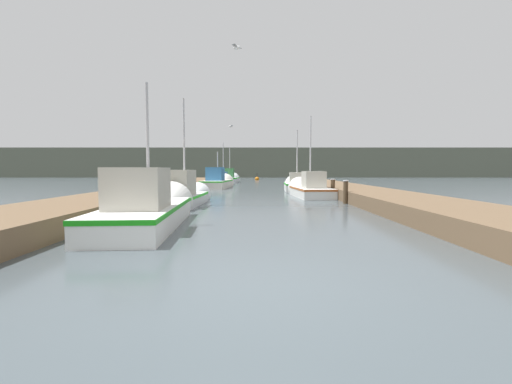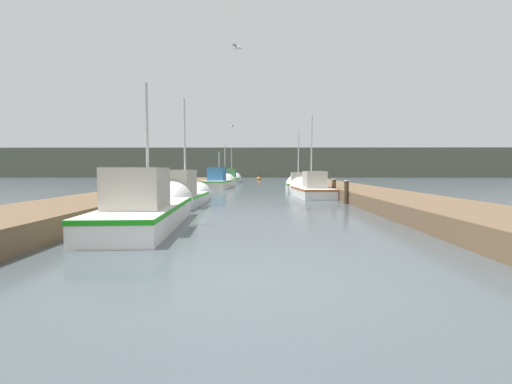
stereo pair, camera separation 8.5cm
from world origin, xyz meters
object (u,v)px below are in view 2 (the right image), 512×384
at_px(fishing_boat_6, 232,179).
at_px(seagull_lead, 232,126).
at_px(fishing_boat_2, 309,189).
at_px(fishing_boat_5, 225,181).
at_px(mooring_piling_1, 334,189).
at_px(fishing_boat_0, 152,207).
at_px(fishing_boat_1, 186,194).
at_px(mooring_piling_0, 346,192).
at_px(fishing_boat_4, 220,182).
at_px(channel_buoy, 259,179).
at_px(fishing_boat_3, 298,185).
at_px(seagull_1, 237,48).

distance_m(fishing_boat_6, seagull_lead, 15.74).
height_order(fishing_boat_2, fishing_boat_5, fishing_boat_2).
distance_m(fishing_boat_6, mooring_piling_1, 21.94).
bearing_deg(fishing_boat_6, fishing_boat_0, -86.22).
distance_m(fishing_boat_1, mooring_piling_0, 6.92).
bearing_deg(fishing_boat_0, fishing_boat_2, 54.73).
relative_size(fishing_boat_0, fishing_boat_1, 1.25).
relative_size(fishing_boat_4, channel_buoy, 5.37).
relative_size(mooring_piling_1, channel_buoy, 0.92).
bearing_deg(channel_buoy, fishing_boat_1, -95.52).
height_order(fishing_boat_2, fishing_boat_4, fishing_boat_2).
xyz_separation_m(fishing_boat_3, channel_buoy, (-2.74, 22.55, -0.21)).
height_order(fishing_boat_0, fishing_boat_5, fishing_boat_5).
distance_m(fishing_boat_4, seagull_lead, 6.17).
distance_m(fishing_boat_2, fishing_boat_6, 20.23).
xyz_separation_m(fishing_boat_1, seagull_lead, (1.28, 8.79, 3.94)).
height_order(mooring_piling_0, mooring_piling_1, mooring_piling_0).
height_order(fishing_boat_2, seagull_1, seagull_1).
bearing_deg(mooring_piling_0, channel_buoy, 96.74).
bearing_deg(fishing_boat_5, fishing_boat_0, -85.48).
height_order(fishing_boat_5, mooring_piling_0, fishing_boat_5).
xyz_separation_m(fishing_boat_1, fishing_boat_3, (5.87, 9.81, -0.07)).
bearing_deg(fishing_boat_0, fishing_boat_4, 86.70).
bearing_deg(channel_buoy, seagull_1, -91.41).
relative_size(fishing_boat_3, fishing_boat_5, 0.89).
bearing_deg(fishing_boat_2, fishing_boat_4, 119.72).
height_order(fishing_boat_4, seagull_1, seagull_1).
bearing_deg(seagull_1, fishing_boat_0, -9.31).
relative_size(fishing_boat_2, fishing_boat_6, 1.04).
height_order(seagull_lead, seagull_1, seagull_1).
height_order(fishing_boat_6, channel_buoy, fishing_boat_6).
bearing_deg(fishing_boat_3, fishing_boat_6, 114.64).
xyz_separation_m(fishing_boat_1, channel_buoy, (3.13, 32.35, -0.28)).
bearing_deg(seagull_1, fishing_boat_5, -147.89).
height_order(fishing_boat_0, seagull_1, seagull_1).
bearing_deg(fishing_boat_1, seagull_1, -34.81).
bearing_deg(mooring_piling_0, mooring_piling_1, 88.80).
xyz_separation_m(fishing_boat_6, seagull_1, (2.21, -25.70, 5.50)).
height_order(fishing_boat_1, mooring_piling_0, fishing_boat_1).
bearing_deg(fishing_boat_3, fishing_boat_4, 151.48).
distance_m(fishing_boat_1, fishing_boat_2, 7.51).
bearing_deg(fishing_boat_6, fishing_boat_5, -88.84).
distance_m(fishing_boat_0, fishing_boat_3, 15.83).
relative_size(fishing_boat_2, channel_buoy, 4.56).
height_order(fishing_boat_3, fishing_boat_4, fishing_boat_3).
xyz_separation_m(fishing_boat_1, mooring_piling_0, (6.91, 0.40, 0.07)).
distance_m(fishing_boat_6, mooring_piling_0, 24.55).
height_order(mooring_piling_1, seagull_lead, seagull_lead).
distance_m(fishing_boat_3, mooring_piling_0, 9.47).
bearing_deg(seagull_lead, fishing_boat_5, -13.14).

